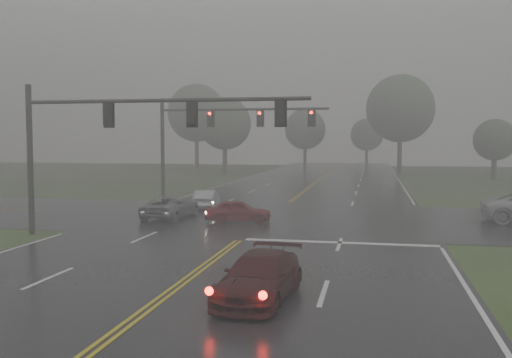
% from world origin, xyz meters
% --- Properties ---
extents(ground, '(180.00, 180.00, 0.00)m').
position_xyz_m(ground, '(0.00, 0.00, 0.00)').
color(ground, '#2F441D').
rests_on(ground, ground).
extents(main_road, '(18.00, 160.00, 0.02)m').
position_xyz_m(main_road, '(0.00, 20.00, 0.00)').
color(main_road, black).
rests_on(main_road, ground).
extents(cross_street, '(120.00, 14.00, 0.02)m').
position_xyz_m(cross_street, '(0.00, 22.00, 0.00)').
color(cross_street, black).
rests_on(cross_street, ground).
extents(stop_bar, '(8.50, 0.50, 0.01)m').
position_xyz_m(stop_bar, '(4.50, 14.40, 0.00)').
color(stop_bar, silver).
rests_on(stop_bar, ground).
extents(sedan_maroon, '(2.20, 4.62, 1.30)m').
position_xyz_m(sedan_maroon, '(2.77, 4.97, 0.00)').
color(sedan_maroon, '#32090A').
rests_on(sedan_maroon, ground).
extents(sedan_red, '(3.80, 2.03, 1.23)m').
position_xyz_m(sedan_red, '(-1.35, 19.63, 0.00)').
color(sedan_red, maroon).
rests_on(sedan_red, ground).
extents(sedan_silver, '(1.78, 3.84, 1.22)m').
position_xyz_m(sedan_silver, '(-4.83, 25.22, 0.00)').
color(sedan_silver, '#B3B6BB').
rests_on(sedan_silver, ground).
extents(car_grey, '(2.36, 4.75, 1.29)m').
position_xyz_m(car_grey, '(-5.58, 20.44, 0.00)').
color(car_grey, '#5C5E64').
rests_on(car_grey, ground).
extents(signal_gantry_near, '(13.60, 0.31, 7.17)m').
position_xyz_m(signal_gantry_near, '(-5.98, 13.82, 5.06)').
color(signal_gantry_near, black).
rests_on(signal_gantry_near, ground).
extents(signal_gantry_far, '(13.04, 0.39, 7.73)m').
position_xyz_m(signal_gantry_far, '(-6.22, 31.35, 5.41)').
color(signal_gantry_far, black).
rests_on(signal_gantry_far, ground).
extents(tree_nw_a, '(6.82, 6.82, 10.02)m').
position_xyz_m(tree_nw_a, '(-13.03, 61.09, 6.59)').
color(tree_nw_a, '#2D231D').
rests_on(tree_nw_a, ground).
extents(tree_ne_a, '(8.87, 8.87, 13.03)m').
position_xyz_m(tree_ne_a, '(9.28, 66.47, 8.58)').
color(tree_ne_a, '#2D231D').
rests_on(tree_ne_a, ground).
extents(tree_n_mid, '(6.32, 6.32, 9.28)m').
position_xyz_m(tree_n_mid, '(-4.48, 77.37, 6.10)').
color(tree_n_mid, '#2D231D').
rests_on(tree_n_mid, ground).
extents(tree_e_near, '(4.66, 4.66, 6.85)m').
position_xyz_m(tree_e_near, '(19.10, 56.81, 4.49)').
color(tree_e_near, '#2D231D').
rests_on(tree_e_near, ground).
extents(tree_nw_b, '(8.88, 8.88, 13.05)m').
position_xyz_m(tree_nw_b, '(-20.74, 73.45, 8.59)').
color(tree_nw_b, '#2D231D').
rests_on(tree_nw_b, ground).
extents(tree_n_far, '(5.54, 5.54, 8.13)m').
position_xyz_m(tree_n_far, '(4.77, 88.53, 5.34)').
color(tree_n_far, '#2D231D').
rests_on(tree_n_far, ground).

